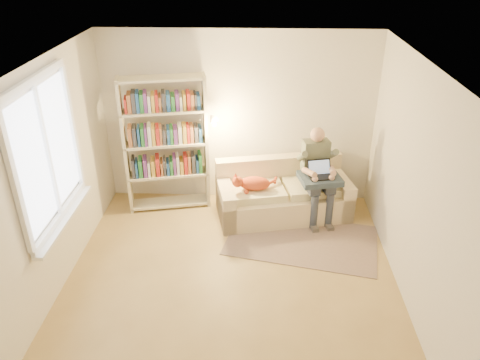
{
  "coord_description": "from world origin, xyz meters",
  "views": [
    {
      "loc": [
        0.29,
        -4.28,
        3.73
      ],
      "look_at": [
        0.07,
        1.0,
        0.94
      ],
      "focal_mm": 35.0,
      "sensor_mm": 36.0,
      "label": 1
    }
  ],
  "objects_px": {
    "sofa": "(283,196)",
    "bookshelf": "(166,138)",
    "person": "(317,170)",
    "cat": "(254,183)",
    "laptop": "(318,172)"
  },
  "relations": [
    {
      "from": "sofa",
      "to": "person",
      "type": "relative_size",
      "value": 1.5
    },
    {
      "from": "cat",
      "to": "sofa",
      "type": "bearing_deg",
      "value": 14.75
    },
    {
      "from": "cat",
      "to": "laptop",
      "type": "bearing_deg",
      "value": -9.07
    },
    {
      "from": "cat",
      "to": "bookshelf",
      "type": "relative_size",
      "value": 0.32
    },
    {
      "from": "person",
      "to": "sofa",
      "type": "bearing_deg",
      "value": 161.86
    },
    {
      "from": "sofa",
      "to": "person",
      "type": "bearing_deg",
      "value": -18.14
    },
    {
      "from": "person",
      "to": "laptop",
      "type": "distance_m",
      "value": 0.12
    },
    {
      "from": "sofa",
      "to": "bookshelf",
      "type": "xyz_separation_m",
      "value": [
        -1.71,
        0.16,
        0.83
      ]
    },
    {
      "from": "cat",
      "to": "bookshelf",
      "type": "distance_m",
      "value": 1.43
    },
    {
      "from": "person",
      "to": "laptop",
      "type": "xyz_separation_m",
      "value": [
        -0.01,
        -0.12,
        0.02
      ]
    },
    {
      "from": "person",
      "to": "cat",
      "type": "bearing_deg",
      "value": 178.39
    },
    {
      "from": "cat",
      "to": "laptop",
      "type": "distance_m",
      "value": 0.91
    },
    {
      "from": "sofa",
      "to": "person",
      "type": "height_order",
      "value": "person"
    },
    {
      "from": "person",
      "to": "laptop",
      "type": "relative_size",
      "value": 3.57
    },
    {
      "from": "sofa",
      "to": "cat",
      "type": "relative_size",
      "value": 3.18
    }
  ]
}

